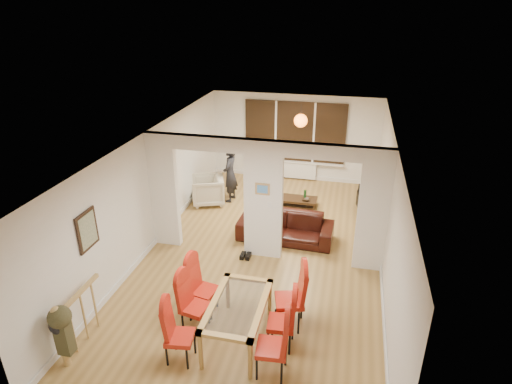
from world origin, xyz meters
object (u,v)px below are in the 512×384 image
(dining_chair_rb, at_px, (281,319))
(television, at_px, (359,202))
(person, at_px, (230,174))
(dining_chair_ra, at_px, (272,343))
(dining_table, at_px, (238,322))
(armchair, at_px, (208,190))
(bowl, at_px, (306,199))
(coffee_table, at_px, (298,202))
(dining_chair_rc, at_px, (290,296))
(bottle, at_px, (305,194))
(sofa, at_px, (285,227))
(dining_chair_lb, at_px, (195,304))
(dining_chair_la, at_px, (180,333))
(dining_chair_lc, at_px, (204,287))

(dining_chair_rb, relative_size, television, 1.01)
(person, bearing_deg, dining_chair_ra, 25.08)
(dining_table, height_order, armchair, armchair)
(armchair, xyz_separation_m, person, (0.55, 0.30, 0.40))
(bowl, bearing_deg, coffee_table, 159.06)
(dining_chair_rc, bearing_deg, coffee_table, 81.16)
(dining_table, relative_size, dining_chair_ra, 1.38)
(dining_chair_ra, bearing_deg, bowl, 87.11)
(bottle, bearing_deg, dining_table, -94.93)
(dining_chair_rb, height_order, bottle, dining_chair_rb)
(dining_table, distance_m, person, 5.35)
(sofa, bearing_deg, bowl, 83.15)
(sofa, distance_m, coffee_table, 1.81)
(coffee_table, relative_size, bottle, 3.78)
(dining_chair_lb, bearing_deg, armchair, 117.80)
(dining_chair_rc, height_order, sofa, dining_chair_rc)
(sofa, relative_size, coffee_table, 2.16)
(dining_table, xyz_separation_m, dining_chair_la, (-0.74, -0.61, 0.15))
(armchair, bearing_deg, dining_chair_lc, -2.72)
(dining_table, bearing_deg, dining_chair_rb, 2.45)
(bowl, bearing_deg, television, 1.79)
(dining_chair_la, height_order, dining_chair_rb, dining_chair_rb)
(dining_chair_lb, relative_size, dining_chair_ra, 0.93)
(person, xyz_separation_m, coffee_table, (1.86, 0.05, -0.67))
(dining_chair_ra, bearing_deg, coffee_table, 89.23)
(dining_chair_rc, distance_m, television, 4.71)
(dining_chair_lb, height_order, dining_chair_rb, dining_chair_rb)
(dining_chair_lb, distance_m, person, 5.09)
(dining_chair_rc, distance_m, armchair, 5.14)
(dining_chair_la, relative_size, bottle, 3.83)
(dining_table, bearing_deg, bottle, 85.07)
(dining_chair_rb, height_order, person, person)
(dining_chair_la, xyz_separation_m, person, (-0.86, 5.70, 0.27))
(person, bearing_deg, television, 93.50)
(dining_chair_rc, height_order, person, person)
(sofa, xyz_separation_m, person, (-1.81, 1.74, 0.47))
(armchair, distance_m, bowl, 2.64)
(dining_chair_la, xyz_separation_m, dining_chair_lc, (-0.01, 1.12, 0.02))
(dining_chair_la, xyz_separation_m, bowl, (1.22, 5.67, -0.25))
(dining_chair_la, distance_m, armchair, 5.57)
(dining_table, xyz_separation_m, bottle, (0.45, 5.17, 0.01))
(bottle, height_order, bowl, bottle)
(television, bearing_deg, sofa, 123.32)
(coffee_table, bearing_deg, dining_chair_lc, -102.42)
(person, bearing_deg, dining_chair_rc, 30.50)
(dining_chair_rb, relative_size, person, 0.67)
(dining_chair_la, bearing_deg, dining_table, 31.02)
(sofa, xyz_separation_m, bottle, (0.23, 1.82, 0.05))
(dining_chair_la, height_order, bottle, dining_chair_la)
(dining_chair_lb, xyz_separation_m, television, (2.61, 5.03, -0.22))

